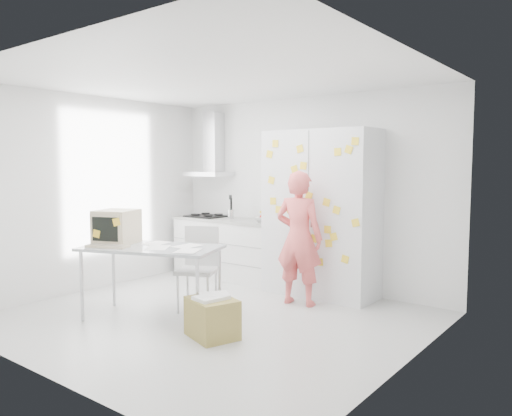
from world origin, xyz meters
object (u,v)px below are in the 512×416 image
Objects in this scene: person at (299,238)px; desk at (129,236)px; chair at (199,263)px; cardboard_box at (212,317)px.

desk is (-1.32, -1.57, 0.09)m from person.
person is 0.98× the size of desk.
chair is (-0.87, -0.89, -0.27)m from person.
desk is 0.90m from chair.
desk reaches higher than chair.
cardboard_box is (0.83, -0.67, -0.36)m from chair.
person is 1.68× the size of chair.
chair is 1.12m from cardboard_box.
person reaches higher than desk.
person is 1.68m from cardboard_box.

